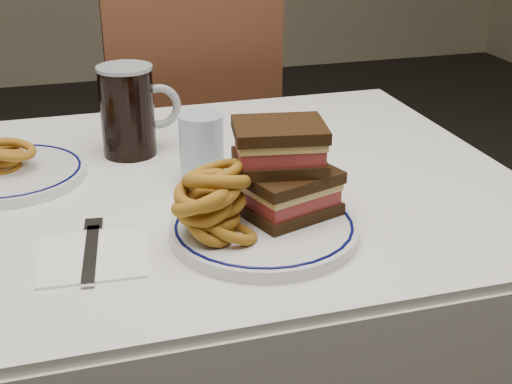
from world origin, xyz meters
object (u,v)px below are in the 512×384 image
object	(u,v)px
chair_far	(189,137)
reuben_sandwich	(284,169)
far_plate	(9,174)
main_plate	(264,229)
beer_mug	(129,110)

from	to	relation	value
chair_far	reuben_sandwich	world-z (taller)	chair_far
far_plate	reuben_sandwich	bearing A→B (deg)	-35.77
chair_far	main_plate	size ratio (longest dim) A/B	3.65
main_plate	beer_mug	world-z (taller)	beer_mug
chair_far	far_plate	xyz separation A→B (m)	(-0.44, -0.70, 0.22)
main_plate	reuben_sandwich	bearing A→B (deg)	39.40
main_plate	beer_mug	distance (m)	0.41
chair_far	main_plate	world-z (taller)	chair_far
beer_mug	far_plate	world-z (taller)	beer_mug
main_plate	far_plate	world-z (taller)	main_plate
chair_far	beer_mug	xyz separation A→B (m)	(-0.23, -0.64, 0.29)
main_plate	reuben_sandwich	world-z (taller)	reuben_sandwich
main_plate	far_plate	xyz separation A→B (m)	(-0.36, 0.32, -0.00)
chair_far	far_plate	distance (m)	0.86
beer_mug	far_plate	xyz separation A→B (m)	(-0.22, -0.06, -0.07)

